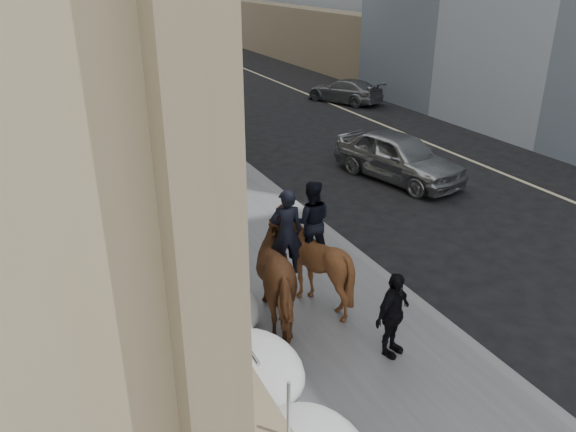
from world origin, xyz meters
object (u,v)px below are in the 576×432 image
object	(u,v)px
car_grey	(345,91)
car_silver	(398,156)
mounted_horse_right	(313,255)
mounted_horse_left	(286,270)
pedestrian	(393,315)

from	to	relation	value
car_grey	car_silver	bearing A→B (deg)	43.67
mounted_horse_right	car_grey	distance (m)	20.06
mounted_horse_left	car_silver	xyz separation A→B (m)	(6.99, 6.12, -0.42)
mounted_horse_left	pedestrian	xyz separation A→B (m)	(1.24, -1.79, -0.28)
mounted_horse_left	mounted_horse_right	bearing A→B (deg)	-140.94
mounted_horse_right	car_silver	size ratio (longest dim) A/B	0.55
mounted_horse_left	car_grey	distance (m)	20.81
mounted_horse_left	car_grey	xyz separation A→B (m)	(11.51, 17.33, -0.61)
mounted_horse_left	mounted_horse_right	size ratio (longest dim) A/B	1.04
mounted_horse_left	mounted_horse_right	world-z (taller)	mounted_horse_left
car_silver	pedestrian	bearing A→B (deg)	-138.91
mounted_horse_left	car_grey	size ratio (longest dim) A/B	0.64
pedestrian	car_grey	size ratio (longest dim) A/B	0.39
mounted_horse_right	car_silver	distance (m)	8.46
mounted_horse_right	pedestrian	size ratio (longest dim) A/B	1.59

